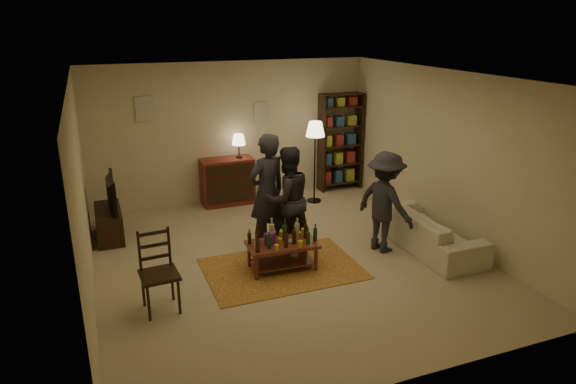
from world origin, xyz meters
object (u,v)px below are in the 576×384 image
person_by_sofa (385,202)px  person_left (267,192)px  coffee_table (282,245)px  tv_stand (109,216)px  dresser (228,180)px  sofa (427,229)px  person_right (287,199)px  floor_lamp (315,135)px  dining_chair (158,268)px  bookshelf (340,141)px

person_by_sofa → person_left: bearing=48.0°
coffee_table → tv_stand: 3.07m
dresser → sofa: size_ratio=0.65×
tv_stand → sofa: tv_stand is taller
person_right → floor_lamp: bearing=-133.4°
tv_stand → person_left: 2.70m
floor_lamp → person_right: size_ratio=0.97×
person_by_sofa → dresser: bearing=11.6°
floor_lamp → person_right: 2.33m
dining_chair → dresser: size_ratio=0.76×
person_right → person_by_sofa: 1.49m
coffee_table → dining_chair: dining_chair is taller
dining_chair → person_left: bearing=29.5°
floor_lamp → person_left: (-1.56, -1.72, -0.43)m
person_right → person_by_sofa: person_right is taller
coffee_table → dining_chair: 1.84m
dresser → person_left: size_ratio=0.74×
tv_stand → floor_lamp: floor_lamp is taller
tv_stand → dresser: 2.43m
bookshelf → coffee_table: bearing=-128.6°
coffee_table → dining_chair: size_ratio=0.99×
floor_lamp → person_by_sofa: 2.51m
floor_lamp → person_by_sofa: bearing=-88.0°
sofa → coffee_table: bearing=87.2°
tv_stand → sofa: 5.14m
coffee_table → sofa: coffee_table is taller
coffee_table → tv_stand: (-2.25, 2.08, 0.01)m
dining_chair → person_right: size_ratio=0.63×
dining_chair → bookshelf: bearing=35.8°
bookshelf → person_by_sofa: 3.11m
dining_chair → person_left: (1.83, 1.20, 0.37)m
bookshelf → person_right: (-2.12, -2.43, -0.21)m
person_left → person_by_sofa: (1.65, -0.72, -0.13)m
coffee_table → dresser: bearing=89.9°
dining_chair → person_by_sofa: person_by_sofa is taller
dining_chair → floor_lamp: bearing=37.0°
sofa → bookshelf: bearing=-0.8°
dresser → person_right: size_ratio=0.83×
dresser → person_by_sofa: (1.70, -2.94, 0.31)m
dresser → person_right: (0.32, -2.37, 0.35)m
person_left → person_right: bearing=133.6°
dresser → floor_lamp: bearing=-17.3°
person_left → person_right: size_ratio=1.12×
bookshelf → sofa: size_ratio=0.97×
person_right → person_left: bearing=-36.5°
coffee_table → tv_stand: tv_stand is taller
tv_stand → person_left: (2.30, -1.31, 0.53)m
dresser → person_right: bearing=-82.3°
dresser → person_left: bearing=-88.8°
sofa → person_right: (-2.07, 0.75, 0.52)m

